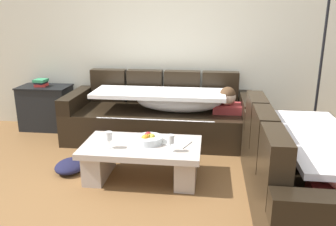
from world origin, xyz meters
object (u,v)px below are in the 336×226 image
(couch_along_wall, at_px, (163,116))
(book_stack_on_cabinet, at_px, (41,83))
(couch_near_window, at_px, (304,174))
(floor_lamp, at_px, (318,60))
(fruit_bowl, at_px, (149,139))
(open_magazine, at_px, (175,143))
(crumpled_garment, at_px, (71,166))
(coffee_table, at_px, (142,157))
(wine_glass_near_left, at_px, (109,137))
(wine_glass_near_right, at_px, (171,140))
(side_cabinet, at_px, (46,108))

(couch_along_wall, relative_size, book_stack_on_cabinet, 12.97)
(couch_near_window, height_order, floor_lamp, floor_lamp)
(fruit_bowl, relative_size, floor_lamp, 0.14)
(couch_near_window, distance_m, fruit_bowl, 1.50)
(couch_along_wall, bearing_deg, open_magazine, -75.91)
(couch_along_wall, distance_m, book_stack_on_cabinet, 1.85)
(fruit_bowl, bearing_deg, open_magazine, 6.05)
(book_stack_on_cabinet, height_order, crumpled_garment, book_stack_on_cabinet)
(couch_along_wall, distance_m, floor_lamp, 2.04)
(coffee_table, height_order, wine_glass_near_left, wine_glass_near_left)
(fruit_bowl, height_order, open_magazine, fruit_bowl)
(fruit_bowl, bearing_deg, book_stack_on_cabinet, 143.38)
(coffee_table, xyz_separation_m, book_stack_on_cabinet, (-1.74, 1.39, 0.45))
(open_magazine, bearing_deg, book_stack_on_cabinet, 169.57)
(floor_lamp, bearing_deg, wine_glass_near_left, -151.17)
(couch_along_wall, height_order, coffee_table, couch_along_wall)
(couch_along_wall, height_order, wine_glass_near_right, couch_along_wall)
(crumpled_garment, bearing_deg, side_cabinet, 123.96)
(open_magazine, relative_size, book_stack_on_cabinet, 1.47)
(fruit_bowl, relative_size, side_cabinet, 0.39)
(open_magazine, bearing_deg, couch_along_wall, 126.02)
(side_cabinet, distance_m, book_stack_on_cabinet, 0.37)
(open_magazine, distance_m, side_cabinet, 2.43)
(couch_near_window, xyz_separation_m, side_cabinet, (-3.20, 1.79, -0.02))
(couch_along_wall, height_order, side_cabinet, couch_along_wall)
(couch_along_wall, height_order, open_magazine, couch_along_wall)
(fruit_bowl, bearing_deg, side_cabinet, 142.70)
(wine_glass_near_right, bearing_deg, crumpled_garment, 169.38)
(wine_glass_near_left, height_order, side_cabinet, side_cabinet)
(book_stack_on_cabinet, bearing_deg, open_magazine, -32.36)
(wine_glass_near_left, relative_size, open_magazine, 0.59)
(coffee_table, xyz_separation_m, side_cabinet, (-1.70, 1.40, 0.08))
(couch_along_wall, xyz_separation_m, wine_glass_near_right, (0.25, -1.31, 0.17))
(open_magazine, relative_size, side_cabinet, 0.39)
(couch_near_window, bearing_deg, side_cabinet, 60.79)
(fruit_bowl, relative_size, book_stack_on_cabinet, 1.47)
(fruit_bowl, xyz_separation_m, crumpled_garment, (-0.88, 0.02, -0.36))
(coffee_table, bearing_deg, open_magazine, 12.93)
(coffee_table, xyz_separation_m, wine_glass_near_left, (-0.30, -0.13, 0.26))
(couch_near_window, relative_size, side_cabinet, 2.74)
(wine_glass_near_right, xyz_separation_m, floor_lamp, (1.63, 1.25, 0.62))
(couch_along_wall, xyz_separation_m, side_cabinet, (-1.76, 0.22, -0.01))
(book_stack_on_cabinet, bearing_deg, couch_near_window, -28.87)
(couch_near_window, height_order, fruit_bowl, couch_near_window)
(coffee_table, bearing_deg, couch_near_window, -14.69)
(book_stack_on_cabinet, xyz_separation_m, crumpled_garment, (0.93, -1.32, -0.63))
(book_stack_on_cabinet, height_order, floor_lamp, floor_lamp)
(coffee_table, relative_size, book_stack_on_cabinet, 6.28)
(couch_along_wall, height_order, book_stack_on_cabinet, couch_along_wall)
(wine_glass_near_right, bearing_deg, coffee_table, 156.26)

